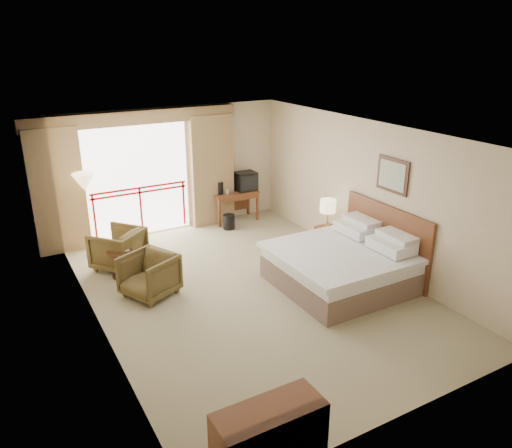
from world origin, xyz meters
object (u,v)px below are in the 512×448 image
armchair_near (151,295)px  table_lamp (328,206)px  tv (246,181)px  dresser (269,440)px  bed (342,265)px  desk (233,198)px  wastebasket (229,222)px  nightstand (328,240)px  floor_lamp (84,186)px  side_table (120,260)px  armchair_far (120,267)px

armchair_near → table_lamp: bearing=64.3°
tv → dresser: tv is taller
bed → desk: (-0.14, 3.88, 0.17)m
wastebasket → dresser: dresser is taller
desk → dresser: size_ratio=0.97×
nightstand → table_lamp: size_ratio=0.96×
wastebasket → floor_lamp: 3.27m
tv → side_table: bearing=-144.0°
table_lamp → desk: table_lamp is taller
armchair_far → dresser: (0.05, -5.41, 0.37)m
wastebasket → armchair_near: size_ratio=0.42×
wastebasket → side_table: 3.03m
bed → wastebasket: (-0.50, 3.40, -0.21)m
nightstand → tv: tv is taller
table_lamp → desk: size_ratio=0.51×
bed → dresser: (-3.15, -2.80, -0.01)m
side_table → floor_lamp: 1.67m
nightstand → side_table: 4.02m
armchair_far → desk: bearing=162.8°
wastebasket → side_table: bearing=-156.5°
tv → floor_lamp: size_ratio=0.29×
bed → nightstand: bed is taller
nightstand → table_lamp: table_lamp is taller
table_lamp → dresser: size_ratio=0.50×
table_lamp → floor_lamp: 4.69m
floor_lamp → tv: bearing=6.0°
bed → armchair_near: size_ratio=2.66×
nightstand → wastebasket: (-1.13, 2.16, -0.10)m
nightstand → dresser: size_ratio=0.48×
wastebasket → floor_lamp: floor_lamp is taller
armchair_far → floor_lamp: floor_lamp is taller
armchair_near → floor_lamp: bearing=167.0°
desk → wastebasket: (-0.36, -0.48, -0.38)m
bed → dresser: 4.21m
bed → floor_lamp: bearing=135.7°
bed → tv: size_ratio=4.41×
side_table → nightstand: bearing=-13.7°
table_lamp → armchair_near: table_lamp is taller
wastebasket → table_lamp: bearing=-61.7°
nightstand → table_lamp: (0.00, 0.05, 0.70)m
nightstand → armchair_near: 3.68m
table_lamp → tv: size_ratio=1.15×
bed → table_lamp: 1.55m
wastebasket → dresser: bearing=-113.1°
bed → wastebasket: bearing=98.4°
table_lamp → side_table: bearing=167.0°
bed → floor_lamp: 5.03m
dresser → nightstand: bearing=42.5°
desk → tv: bearing=-7.0°
armchair_far → wastebasket: bearing=156.6°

